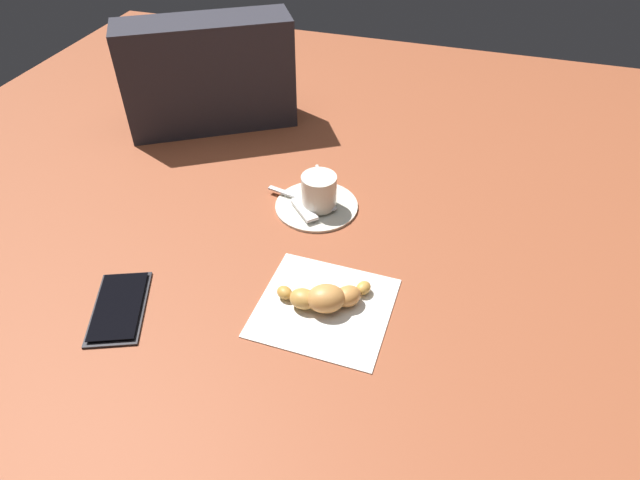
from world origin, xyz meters
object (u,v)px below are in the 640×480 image
espresso_cup (319,190)px  teaspoon (313,202)px  cell_phone (119,307)px  napkin (324,307)px  laptop_bag (209,75)px  croissant (326,297)px  saucer (317,205)px  sugar_packet (304,209)px

espresso_cup → teaspoon: size_ratio=0.65×
cell_phone → espresso_cup: bearing=146.7°
napkin → laptop_bag: 0.59m
laptop_bag → croissant: bearing=100.0°
espresso_cup → saucer: bearing=-114.1°
espresso_cup → croissant: bearing=19.6°
teaspoon → saucer: bearing=124.1°
teaspoon → napkin: size_ratio=0.74×
cell_phone → laptop_bag: (-0.52, -0.10, 0.11)m
cell_phone → laptop_bag: 0.54m
sugar_packet → croissant: croissant is taller
croissant → teaspoon: bearing=-158.0°
napkin → croissant: size_ratio=1.37×
napkin → croissant: (-0.00, 0.00, 0.02)m
napkin → laptop_bag: laptop_bag is taller
laptop_bag → saucer: bearing=113.0°
saucer → laptop_bag: size_ratio=0.43×
sugar_packet → laptop_bag: bearing=-174.6°
espresso_cup → cell_phone: 0.37m
teaspoon → napkin: 0.23m
napkin → cell_phone: size_ratio=1.20×
saucer → sugar_packet: 0.03m
laptop_bag → napkin: bearing=99.8°
teaspoon → croissant: size_ratio=1.01×
teaspoon → cell_phone: 0.36m
saucer → laptop_bag: laptop_bag is taller
teaspoon → laptop_bag: size_ratio=0.40×
saucer → laptop_bag: 0.38m
sugar_packet → croissant: size_ratio=0.50×
teaspoon → cell_phone: teaspoon is taller
sugar_packet → cell_phone: (0.28, -0.18, -0.01)m
espresso_cup → laptop_bag: laptop_bag is taller
napkin → teaspoon: bearing=-158.4°
saucer → laptop_bag: bearing=-126.0°
napkin → cell_phone: cell_phone is taller
espresso_cup → napkin: bearing=19.2°
saucer → croissant: size_ratio=1.07×
saucer → teaspoon: (0.00, -0.00, 0.01)m
sugar_packet → croissant: 0.21m
sugar_packet → laptop_bag: size_ratio=0.20×
saucer → croissant: (0.22, 0.08, 0.01)m
teaspoon → laptop_bag: bearing=-126.8°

